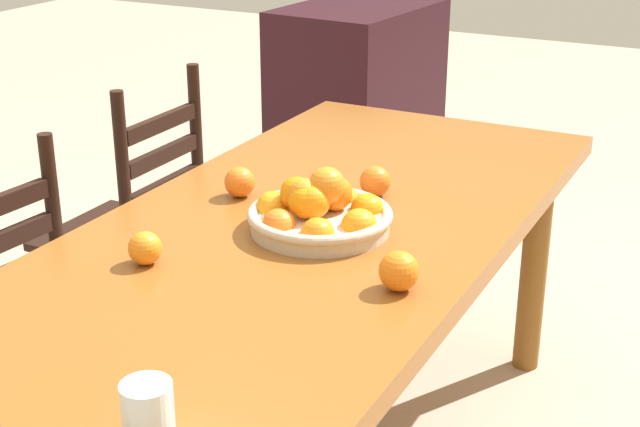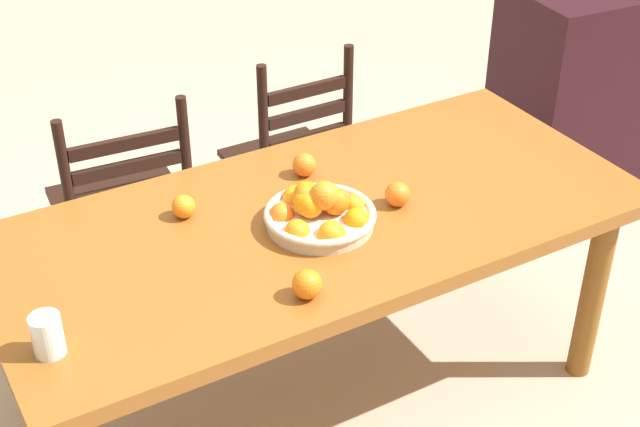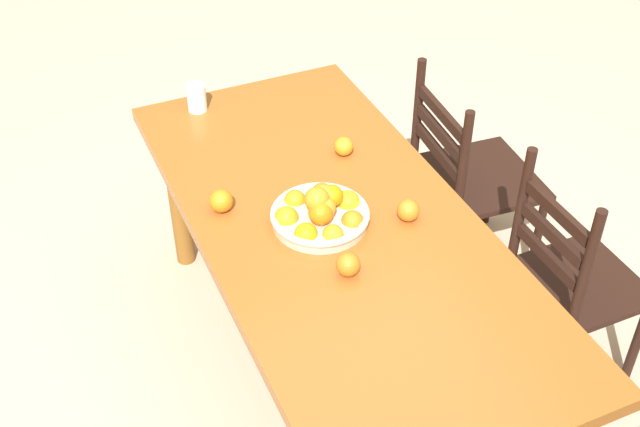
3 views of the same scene
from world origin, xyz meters
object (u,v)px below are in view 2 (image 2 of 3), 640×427
(chair_near_window, at_px, (291,164))
(orange_loose_3, at_px, (398,194))
(orange_loose_2, at_px, (307,284))
(fruit_bowl, at_px, (319,212))
(orange_loose_0, at_px, (304,165))
(cabinet, at_px, (584,87))
(orange_loose_1, at_px, (184,207))
(dining_table, at_px, (319,240))
(drinking_glass, at_px, (47,335))
(chair_by_cabinet, at_px, (125,210))

(chair_near_window, bearing_deg, orange_loose_3, 84.40)
(orange_loose_2, xyz_separation_m, orange_loose_3, (0.45, 0.25, -0.00))
(orange_loose_3, bearing_deg, fruit_bowl, 175.00)
(orange_loose_0, height_order, orange_loose_2, orange_loose_2)
(cabinet, bearing_deg, orange_loose_1, -161.66)
(orange_loose_1, height_order, orange_loose_2, orange_loose_2)
(cabinet, xyz_separation_m, fruit_bowl, (-1.78, -0.74, 0.32))
(dining_table, height_order, orange_loose_0, orange_loose_0)
(orange_loose_2, distance_m, drinking_glass, 0.64)
(cabinet, height_order, drinking_glass, cabinet)
(cabinet, bearing_deg, fruit_bowl, -152.63)
(dining_table, distance_m, chair_by_cabinet, 0.87)
(chair_near_window, bearing_deg, orange_loose_1, 41.05)
(dining_table, height_order, cabinet, cabinet)
(orange_loose_3, bearing_deg, chair_near_window, 84.40)
(orange_loose_1, xyz_separation_m, orange_loose_2, (0.13, -0.51, 0.00))
(orange_loose_1, distance_m, drinking_glass, 0.64)
(fruit_bowl, relative_size, orange_loose_2, 4.11)
(orange_loose_1, bearing_deg, orange_loose_0, 4.66)
(cabinet, relative_size, orange_loose_2, 11.69)
(orange_loose_1, bearing_deg, chair_near_window, 41.04)
(orange_loose_1, distance_m, orange_loose_2, 0.52)
(chair_by_cabinet, relative_size, cabinet, 0.99)
(orange_loose_2, height_order, drinking_glass, drinking_glass)
(cabinet, xyz_separation_m, orange_loose_2, (-1.97, -1.01, 0.32))
(chair_near_window, bearing_deg, orange_loose_2, 63.92)
(orange_loose_3, bearing_deg, dining_table, 162.70)
(chair_near_window, xyz_separation_m, orange_loose_2, (-0.53, -1.08, 0.33))
(cabinet, distance_m, orange_loose_0, 1.77)
(dining_table, bearing_deg, orange_loose_3, -17.30)
(orange_loose_1, height_order, orange_loose_3, orange_loose_3)
(orange_loose_1, bearing_deg, orange_loose_3, -24.05)
(fruit_bowl, xyz_separation_m, drinking_glass, (-0.83, -0.16, 0.01))
(chair_by_cabinet, relative_size, orange_loose_1, 13.12)
(orange_loose_2, bearing_deg, cabinet, 27.10)
(orange_loose_3, distance_m, drinking_glass, 1.09)
(chair_near_window, height_order, orange_loose_2, chair_near_window)
(chair_near_window, relative_size, orange_loose_3, 12.51)
(dining_table, xyz_separation_m, orange_loose_0, (0.07, 0.22, 0.13))
(fruit_bowl, relative_size, drinking_glass, 3.00)
(chair_near_window, relative_size, orange_loose_0, 12.64)
(orange_loose_0, relative_size, orange_loose_2, 0.94)
(dining_table, height_order, orange_loose_3, orange_loose_3)
(dining_table, height_order, fruit_bowl, fruit_bowl)
(fruit_bowl, relative_size, orange_loose_3, 4.31)
(chair_near_window, bearing_deg, dining_table, 67.91)
(drinking_glass, bearing_deg, fruit_bowl, 10.72)
(dining_table, xyz_separation_m, drinking_glass, (-0.85, -0.20, 0.14))
(chair_by_cabinet, distance_m, orange_loose_0, 0.77)
(chair_by_cabinet, relative_size, orange_loose_2, 11.59)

